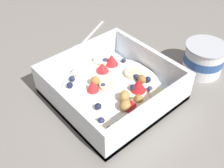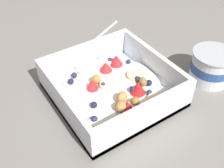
% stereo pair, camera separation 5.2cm
% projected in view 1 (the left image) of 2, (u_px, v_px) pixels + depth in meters
% --- Properties ---
extents(ground_plane, '(2.40, 2.40, 0.00)m').
position_uv_depth(ground_plane, '(109.00, 104.00, 0.53)').
color(ground_plane, gray).
extents(fruit_bowl, '(0.22, 0.22, 0.07)m').
position_uv_depth(fruit_bowl, '(113.00, 88.00, 0.53)').
color(fruit_bowl, white).
rests_on(fruit_bowl, ground).
extents(spoon, '(0.09, 0.16, 0.01)m').
position_uv_depth(spoon, '(82.00, 42.00, 0.68)').
color(spoon, silver).
rests_on(spoon, ground).
extents(yogurt_cup, '(0.09, 0.09, 0.07)m').
position_uv_depth(yogurt_cup, '(204.00, 59.00, 0.58)').
color(yogurt_cup, white).
rests_on(yogurt_cup, ground).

